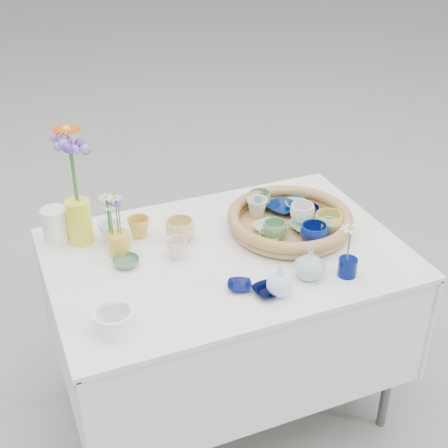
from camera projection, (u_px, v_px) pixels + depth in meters
name	position (u px, v px, depth m)	size (l,w,h in m)	color
ground	(226.00, 403.00, 2.63)	(80.00, 80.00, 0.00)	gray
display_table	(226.00, 403.00, 2.63)	(1.26, 0.86, 0.77)	white
wicker_tray	(290.00, 221.00, 2.35)	(0.47, 0.47, 0.08)	#9C683C
tray_ceramic_0	(283.00, 208.00, 2.45)	(0.12, 0.12, 0.03)	#02194D
tray_ceramic_1	(307.00, 210.00, 2.43)	(0.09, 0.09, 0.03)	#04012F
tray_ceramic_2	(328.00, 223.00, 2.29)	(0.10, 0.10, 0.08)	yellow
tray_ceramic_3	(305.00, 227.00, 2.33)	(0.11, 0.11, 0.03)	#52996F
tray_ceramic_4	(275.00, 230.00, 2.26)	(0.09, 0.09, 0.07)	#649A66
tray_ceramic_5	(270.00, 229.00, 2.31)	(0.12, 0.12, 0.03)	#A3C7B6
tray_ceramic_6	(257.00, 207.00, 2.41)	(0.08, 0.08, 0.08)	silver
tray_ceramic_7	(302.00, 213.00, 2.37)	(0.09, 0.09, 0.07)	white
tray_ceramic_8	(296.00, 204.00, 2.48)	(0.09, 0.09, 0.02)	#75CAE7
tray_ceramic_9	(314.00, 234.00, 2.23)	(0.10, 0.10, 0.08)	navy
tray_ceramic_10	(270.00, 236.00, 2.27)	(0.09, 0.09, 0.03)	#F2E26D
tray_ceramic_11	(328.00, 228.00, 2.28)	(0.07, 0.07, 0.07)	#7AB5AF
tray_ceramic_12	(260.00, 200.00, 2.46)	(0.09, 0.09, 0.07)	#5A976D
loose_ceramic_0	(139.00, 227.00, 2.31)	(0.08, 0.08, 0.08)	gold
loose_ceramic_1	(180.00, 230.00, 2.29)	(0.11, 0.11, 0.08)	#DCC770
loose_ceramic_2	(126.00, 262.00, 2.16)	(0.09, 0.09, 0.03)	#4B7952
loose_ceramic_3	(177.00, 248.00, 2.19)	(0.08, 0.08, 0.07)	beige
loose_ceramic_4	(239.00, 286.00, 2.04)	(0.08, 0.08, 0.02)	#050F46
loose_ceramic_5	(110.00, 232.00, 2.28)	(0.08, 0.08, 0.07)	silver
loose_ceramic_6	(268.00, 291.00, 2.02)	(0.10, 0.10, 0.02)	black
fluted_bowl	(114.00, 320.00, 1.86)	(0.13, 0.13, 0.07)	white
bud_vase_paleblue	(280.00, 278.00, 1.99)	(0.08, 0.08, 0.13)	#C8EBFB
bud_vase_seafoam	(310.00, 263.00, 2.08)	(0.11, 0.11, 0.11)	#96C0B2
bud_vase_cobalt	(347.00, 267.00, 2.10)	(0.06, 0.06, 0.06)	#000D51
single_daisy	(349.00, 245.00, 2.05)	(0.08, 0.08, 0.14)	white
tall_vase_yellow	(80.00, 221.00, 2.26)	(0.09, 0.09, 0.17)	yellow
gerbera	(71.00, 166.00, 2.15)	(0.11, 0.11, 0.29)	#D84812
hydrangea	(74.00, 173.00, 2.16)	(0.09, 0.09, 0.31)	#553396
white_pitcher	(56.00, 225.00, 2.27)	(0.14, 0.10, 0.13)	white
daisy_cup	(119.00, 244.00, 2.20)	(0.08, 0.08, 0.09)	gold
daisy_posy	(112.00, 214.00, 2.15)	(0.08, 0.08, 0.15)	silver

